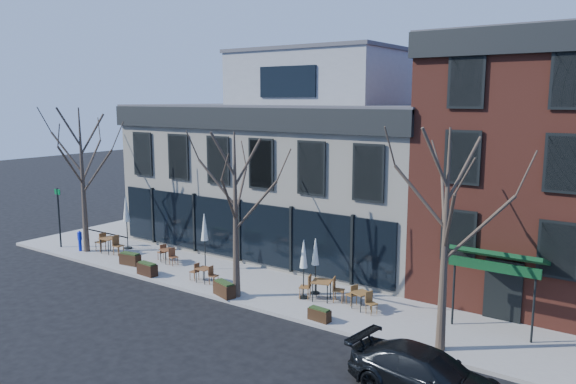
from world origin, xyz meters
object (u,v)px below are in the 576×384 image
Objects in this scene: call_box at (80,240)px; cafe_set_0 at (109,243)px; umbrella_0 at (126,212)px; parked_sedan at (427,375)px.

call_box reaches higher than cafe_set_0.
call_box is at bearing -157.94° from cafe_set_0.
cafe_set_0 is 0.67× the size of umbrella_0.
parked_sedan is at bearing -9.26° from call_box.
cafe_set_0 is at bearing 84.87° from parked_sedan.
cafe_set_0 is at bearing 22.06° from call_box.
call_box is 2.96m from umbrella_0.
parked_sedan is at bearing -11.92° from cafe_set_0.
cafe_set_0 is at bearing -93.89° from umbrella_0.
parked_sedan is 2.39× the size of cafe_set_0.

